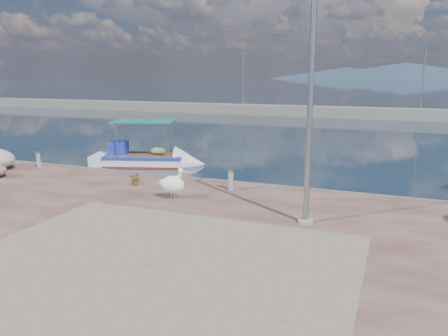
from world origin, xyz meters
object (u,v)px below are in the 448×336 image
boat_left (144,161)px  pelican (173,184)px  bollard_near (231,179)px  lamp_post (310,109)px

boat_left → pelican: boat_left is taller
pelican → bollard_near: (1.40, 1.88, -0.10)m
lamp_post → bollard_near: lamp_post is taller
pelican → lamp_post: size_ratio=0.17×
boat_left → bollard_near: 8.44m
boat_left → pelican: 8.73m
boat_left → lamp_post: (10.18, -7.55, 3.58)m
pelican → lamp_post: 5.55m
boat_left → bollard_near: (6.83, -4.91, 0.72)m
boat_left → bollard_near: boat_left is taller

